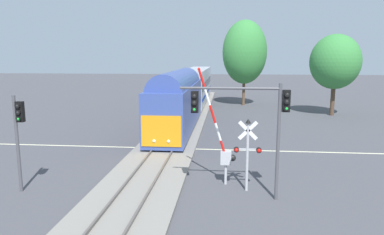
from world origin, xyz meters
name	(u,v)px	position (x,y,z in m)	size (l,w,h in m)	color
ground_plane	(166,148)	(0.00, 0.00, 0.00)	(220.00, 220.00, 0.00)	#47474C
road_centre_stripe	(166,148)	(0.00, 0.00, 0.00)	(44.00, 0.20, 0.01)	beige
railway_track	(166,147)	(0.00, 0.00, 0.10)	(4.40, 80.00, 0.32)	gray
commuter_train	(190,90)	(0.00, 16.51, 2.78)	(3.04, 39.74, 5.16)	#384C93
crossing_gate_near	(224,148)	(4.27, -6.99, 1.97)	(2.04, 0.40, 6.14)	#B7B7BC
crossing_signal_mast	(248,147)	(5.45, -7.82, 2.26)	(1.36, 0.44, 3.69)	#B2B2B7
traffic_signal_near_right	(250,112)	(5.46, -8.82, 4.17)	(5.01, 0.38, 5.51)	#4C4C51
traffic_signal_near_left	(19,128)	(-5.69, -9.02, 3.26)	(0.53, 0.38, 4.86)	#4C4C51
maple_right_background	(335,62)	(16.49, 16.48, 6.09)	(5.57, 5.57, 9.18)	#4C3828
elm_centre_background	(245,52)	(6.73, 24.13, 7.27)	(5.99, 5.99, 11.57)	brown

